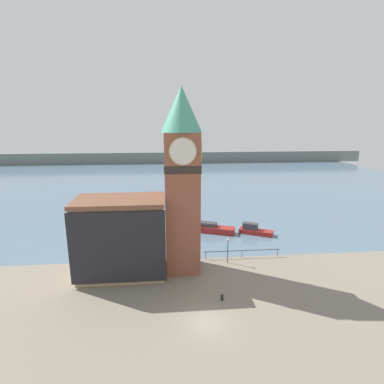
{
  "coord_description": "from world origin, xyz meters",
  "views": [
    {
      "loc": [
        -3.71,
        -25.14,
        19.06
      ],
      "look_at": [
        -0.72,
        8.31,
        11.07
      ],
      "focal_mm": 28.0,
      "sensor_mm": 36.0,
      "label": 1
    }
  ],
  "objects": [
    {
      "name": "far_shoreline",
      "position": [
        0.0,
        113.86,
        2.5
      ],
      "size": [
        180.0,
        3.0,
        5.0
      ],
      "color": "slate",
      "rests_on": "water"
    },
    {
      "name": "pier_building",
      "position": [
        -9.37,
        10.39,
        4.98
      ],
      "size": [
        10.98,
        6.58,
        9.91
      ],
      "color": "tan",
      "rests_on": "ground_plane"
    },
    {
      "name": "ground_plane",
      "position": [
        0.0,
        0.0,
        0.0
      ],
      "size": [
        160.0,
        160.0,
        0.0
      ],
      "primitive_type": "plane",
      "color": "gray"
    },
    {
      "name": "water",
      "position": [
        0.0,
        73.86,
        -0.0
      ],
      "size": [
        160.0,
        120.0,
        0.0
      ],
      "color": "slate",
      "rests_on": "ground_plane"
    },
    {
      "name": "mooring_bollard_near",
      "position": [
        2.14,
        3.51,
        0.37
      ],
      "size": [
        0.32,
        0.32,
        0.7
      ],
      "color": "black",
      "rests_on": "ground_plane"
    },
    {
      "name": "clock_tower",
      "position": [
        -1.71,
        11.07,
        12.23
      ],
      "size": [
        4.88,
        4.88,
        23.06
      ],
      "color": "brown",
      "rests_on": "ground_plane"
    },
    {
      "name": "boat_near",
      "position": [
        4.47,
        23.82,
        0.67
      ],
      "size": [
        7.09,
        4.38,
        1.73
      ],
      "rotation": [
        0.0,
        0.0,
        -0.37
      ],
      "color": "maroon",
      "rests_on": "water"
    },
    {
      "name": "boat_far",
      "position": [
        11.37,
        22.44,
        0.67
      ],
      "size": [
        5.86,
        4.07,
        1.87
      ],
      "rotation": [
        0.0,
        0.0,
        -0.47
      ],
      "color": "maroon",
      "rests_on": "water"
    },
    {
      "name": "pier_railing",
      "position": [
        6.92,
        13.61,
        0.96
      ],
      "size": [
        11.04,
        0.08,
        1.09
      ],
      "color": "#333338",
      "rests_on": "ground_plane"
    },
    {
      "name": "lamp_post",
      "position": [
        4.52,
        12.19,
        2.5
      ],
      "size": [
        0.32,
        0.32,
        3.52
      ],
      "color": "#2D2D33",
      "rests_on": "ground_plane"
    }
  ]
}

